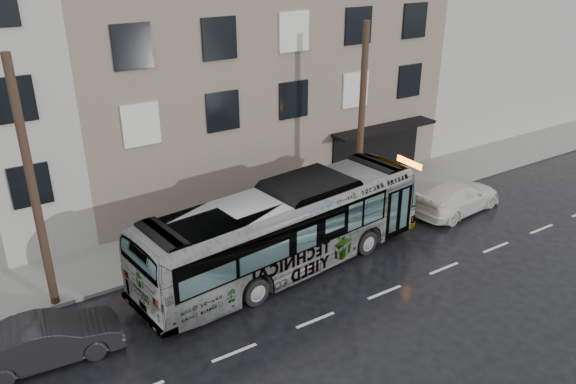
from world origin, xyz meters
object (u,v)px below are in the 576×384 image
Objects in this scene: utility_pole_rear at (33,189)px; sign_post at (375,184)px; dark_sedan at (47,341)px; utility_pole_front at (361,123)px; bus at (285,229)px; white_sedan at (457,197)px.

utility_pole_rear is 15.46m from sign_post.
utility_pole_front is at bearing -74.55° from dark_sedan.
dark_sedan is at bearing -104.81° from utility_pole_rear.
utility_pole_front is 6.63m from bus.
utility_pole_front is at bearing -74.53° from bus.
sign_post is 7.01m from bus.
white_sedan is (9.93, -0.03, -1.01)m from bus.
sign_post is at bearing -77.94° from bus.
sign_post is at bearing 0.00° from utility_pole_front.
bus is at bearing -14.92° from utility_pole_rear.
utility_pole_front is 1.98× the size of dark_sedan.
sign_post is (15.10, 0.00, -3.30)m from utility_pole_rear.
dark_sedan is (-0.78, -2.94, -3.90)m from utility_pole_rear.
utility_pole_front is 0.71× the size of bus.
sign_post reaches higher than white_sedan.
utility_pole_front is at bearing 180.00° from sign_post.
utility_pole_rear is at bearing 180.00° from sign_post.
utility_pole_front is 6.31m from white_sedan.
bus is 2.79× the size of dark_sedan.
utility_pole_rear is 4.95m from dark_sedan.
bus reaches higher than dark_sedan.
white_sedan is (18.40, -2.29, -3.90)m from utility_pole_rear.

